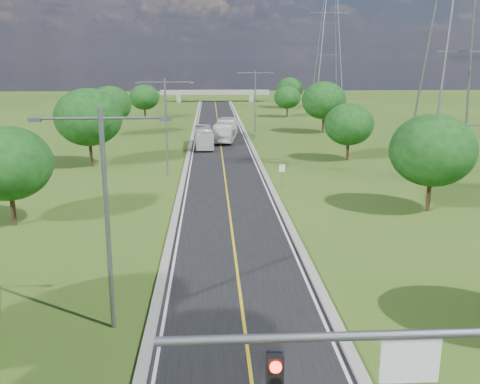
% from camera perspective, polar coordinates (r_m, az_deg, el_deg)
% --- Properties ---
extents(ground, '(260.00, 260.00, 0.00)m').
position_cam_1_polar(ground, '(71.63, -2.00, 4.48)').
color(ground, '#2D4914').
rests_on(ground, ground).
extents(road, '(8.00, 150.00, 0.06)m').
position_cam_1_polar(road, '(77.54, -2.10, 5.25)').
color(road, black).
rests_on(road, ground).
extents(curb_left, '(0.50, 150.00, 0.22)m').
position_cam_1_polar(curb_left, '(77.57, -5.25, 5.26)').
color(curb_left, gray).
rests_on(curb_left, ground).
extents(curb_right, '(0.50, 150.00, 0.22)m').
position_cam_1_polar(curb_right, '(77.73, 1.05, 5.34)').
color(curb_right, gray).
rests_on(curb_right, ground).
extents(speed_limit_sign, '(0.55, 0.09, 2.40)m').
position_cam_1_polar(speed_limit_sign, '(50.13, 4.50, 2.10)').
color(speed_limit_sign, slate).
rests_on(speed_limit_sign, ground).
extents(overpass, '(30.00, 3.00, 3.20)m').
position_cam_1_polar(overpass, '(150.91, -2.68, 10.50)').
color(overpass, gray).
rests_on(overpass, ground).
extents(streetlight_near_left, '(5.90, 0.25, 10.00)m').
position_cam_1_polar(streetlight_near_left, '(23.84, -14.10, -1.12)').
color(streetlight_near_left, slate).
rests_on(streetlight_near_left, ground).
extents(streetlight_mid_left, '(5.90, 0.25, 10.00)m').
position_cam_1_polar(streetlight_mid_left, '(56.11, -7.91, 7.79)').
color(streetlight_mid_left, slate).
rests_on(streetlight_mid_left, ground).
extents(streetlight_far_right, '(5.90, 0.25, 10.00)m').
position_cam_1_polar(streetlight_far_right, '(89.11, 1.63, 10.24)').
color(streetlight_far_right, slate).
rests_on(streetlight_far_right, ground).
extents(power_tower_near, '(9.00, 6.40, 28.00)m').
position_cam_1_polar(power_tower_near, '(55.79, 22.48, 15.15)').
color(power_tower_near, slate).
rests_on(power_tower_near, ground).
extents(power_tower_far, '(9.00, 6.40, 28.00)m').
position_cam_1_polar(power_tower_far, '(128.57, 9.45, 14.87)').
color(power_tower_far, slate).
rests_on(power_tower_far, ground).
extents(tree_lb, '(6.30, 6.30, 7.33)m').
position_cam_1_polar(tree_lb, '(41.91, -23.49, 2.81)').
color(tree_lb, black).
rests_on(tree_lb, ground).
extents(tree_lc, '(7.56, 7.56, 8.79)m').
position_cam_1_polar(tree_lc, '(62.43, -15.86, 7.69)').
color(tree_lc, black).
rests_on(tree_lc, ground).
extents(tree_ld, '(6.72, 6.72, 7.82)m').
position_cam_1_polar(tree_ld, '(86.30, -13.74, 9.06)').
color(tree_ld, black).
rests_on(tree_ld, ground).
extents(tree_le, '(5.88, 5.88, 6.84)m').
position_cam_1_polar(tree_le, '(109.64, -10.18, 9.93)').
color(tree_le, black).
rests_on(tree_le, ground).
extents(tree_rb, '(6.72, 6.72, 7.82)m').
position_cam_1_polar(tree_rb, '(44.75, 19.85, 4.20)').
color(tree_rb, black).
rests_on(tree_rb, ground).
extents(tree_rc, '(5.88, 5.88, 6.84)m').
position_cam_1_polar(tree_rc, '(65.17, 11.53, 7.09)').
color(tree_rc, black).
rests_on(tree_rc, ground).
extents(tree_rd, '(7.14, 7.14, 8.30)m').
position_cam_1_polar(tree_rd, '(88.79, 8.93, 9.63)').
color(tree_rd, black).
rests_on(tree_rd, ground).
extents(tree_re, '(5.46, 5.46, 6.35)m').
position_cam_1_polar(tree_re, '(112.02, 5.08, 10.02)').
color(tree_re, black).
rests_on(tree_re, ground).
extents(tree_rf, '(6.30, 6.30, 7.33)m').
position_cam_1_polar(tree_rf, '(132.24, 5.36, 10.91)').
color(tree_rf, black).
rests_on(tree_rf, ground).
extents(bus_outbound, '(3.95, 11.31, 3.08)m').
position_cam_1_polar(bus_outbound, '(79.44, -1.56, 6.61)').
color(bus_outbound, white).
rests_on(bus_outbound, road).
extents(bus_inbound, '(2.70, 9.77, 2.70)m').
position_cam_1_polar(bus_inbound, '(73.77, -3.87, 5.85)').
color(bus_inbound, silver).
rests_on(bus_inbound, road).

